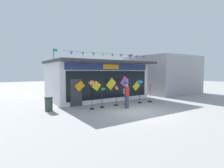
# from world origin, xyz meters

# --- Properties ---
(ground_plane) EXTENTS (80.00, 80.00, 0.00)m
(ground_plane) POSITION_xyz_m (0.00, 0.00, 0.00)
(ground_plane) COLOR #9E9B99
(kite_shop_building) EXTENTS (8.90, 5.67, 4.42)m
(kite_shop_building) POSITION_xyz_m (0.48, 6.21, 1.76)
(kite_shop_building) COLOR silver
(kite_shop_building) RESTS_ON ground_plane
(wind_spinner_far_left) EXTENTS (0.35, 0.35, 1.97)m
(wind_spinner_far_left) POSITION_xyz_m (-2.12, 2.29, 1.58)
(wind_spinner_far_left) COLOR black
(wind_spinner_far_left) RESTS_ON ground_plane
(wind_spinner_left) EXTENTS (0.55, 0.32, 1.42)m
(wind_spinner_left) POSITION_xyz_m (-1.15, 2.37, 0.95)
(wind_spinner_left) COLOR black
(wind_spinner_left) RESTS_ON ground_plane
(wind_spinner_center_left) EXTENTS (0.38, 0.32, 1.56)m
(wind_spinner_center_left) POSITION_xyz_m (0.01, 2.43, 1.01)
(wind_spinner_center_left) COLOR black
(wind_spinner_center_left) RESTS_ON ground_plane
(wind_spinner_center_right) EXTENTS (0.35, 0.35, 1.86)m
(wind_spinner_center_right) POSITION_xyz_m (0.90, 2.38, 1.41)
(wind_spinner_center_right) COLOR black
(wind_spinner_center_right) RESTS_ON ground_plane
(wind_spinner_right) EXTENTS (0.35, 0.35, 1.89)m
(wind_spinner_right) POSITION_xyz_m (2.20, 2.26, 1.49)
(wind_spinner_right) COLOR black
(wind_spinner_right) RESTS_ON ground_plane
(wind_spinner_far_right) EXTENTS (0.65, 0.40, 1.71)m
(wind_spinner_far_right) POSITION_xyz_m (3.41, 2.15, 1.14)
(wind_spinner_far_right) COLOR black
(wind_spinner_far_right) RESTS_ON ground_plane
(person_near_camera) EXTENTS (0.34, 0.45, 1.68)m
(person_near_camera) POSITION_xyz_m (0.06, 1.25, 0.89)
(person_near_camera) COLOR #333D56
(person_near_camera) RESTS_ON ground_plane
(trash_bin) EXTENTS (0.52, 0.52, 0.92)m
(trash_bin) POSITION_xyz_m (-4.70, 3.37, 0.47)
(trash_bin) COLOR #2D4238
(trash_bin) RESTS_ON ground_plane
(neighbour_building) EXTENTS (6.75, 6.95, 4.35)m
(neighbour_building) POSITION_xyz_m (9.55, 6.41, 2.17)
(neighbour_building) COLOR #99999E
(neighbour_building) RESTS_ON ground_plane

